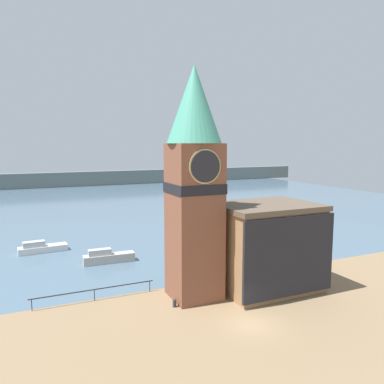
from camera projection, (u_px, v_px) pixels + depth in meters
The scene contains 9 objects.
ground_plane at pixel (252, 324), 29.95m from camera, with size 160.00×160.00×0.00m, color #846B4C.
water at pixel (96, 202), 93.39m from camera, with size 160.00×120.00×0.00m.
far_shoreline at pixel (76, 179), 129.28m from camera, with size 180.00×3.00×5.00m.
pier_railing at pixel (94, 291), 34.39m from camera, with size 11.24×0.08×1.09m.
clock_tower at pixel (194, 177), 34.02m from camera, with size 4.97×4.97×21.33m.
pier_building at pixel (266, 246), 37.16m from camera, with size 9.87×7.71×8.53m.
boat_near at pixel (108, 257), 45.48m from camera, with size 6.17×1.67×1.78m.
boat_far at pixel (41, 248), 49.97m from camera, with size 6.26×2.07×1.57m.
mooring_bollard_near at pixel (174, 302), 33.10m from camera, with size 0.34×0.34×0.76m.
Camera 1 is at (-16.03, -23.92, 14.28)m, focal length 35.00 mm.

